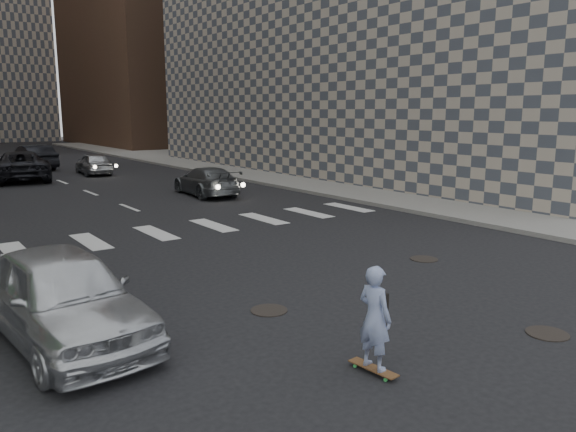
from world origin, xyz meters
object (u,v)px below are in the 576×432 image
at_px(traffic_car_b, 206,181).
at_px(traffic_car_d, 94,163).
at_px(traffic_car_c, 21,166).
at_px(skateboarder, 375,318).
at_px(silver_sedan, 62,296).
at_px(traffic_car_e, 33,157).

distance_m(traffic_car_b, traffic_car_d, 11.57).
height_order(traffic_car_b, traffic_car_c, traffic_car_c).
bearing_deg(traffic_car_c, skateboarder, 96.36).
distance_m(traffic_car_c, traffic_car_d, 4.21).
height_order(silver_sedan, traffic_car_c, traffic_car_c).
distance_m(skateboarder, traffic_car_c, 27.81).
bearing_deg(traffic_car_b, traffic_car_e, -72.66).
bearing_deg(traffic_car_c, traffic_car_d, -162.62).
bearing_deg(skateboarder, traffic_car_e, 80.39).
bearing_deg(silver_sedan, traffic_car_b, 49.13).
relative_size(silver_sedan, traffic_car_c, 0.78).
distance_m(skateboarder, silver_sedan, 5.03).
relative_size(traffic_car_d, traffic_car_e, 0.81).
height_order(traffic_car_c, traffic_car_d, traffic_car_c).
bearing_deg(traffic_car_d, skateboarder, 84.15).
relative_size(skateboarder, traffic_car_d, 0.42).
bearing_deg(skateboarder, traffic_car_b, 64.48).
bearing_deg(traffic_car_d, silver_sedan, 75.58).
xyz_separation_m(skateboarder, traffic_car_d, (4.74, 28.52, -0.18)).
height_order(skateboarder, silver_sedan, skateboarder).
xyz_separation_m(skateboarder, traffic_car_b, (6.24, 17.05, -0.21)).
height_order(skateboarder, traffic_car_d, skateboarder).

